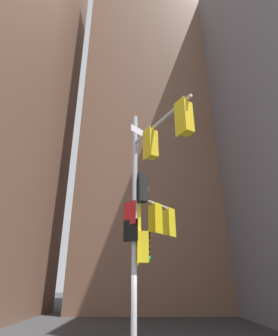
% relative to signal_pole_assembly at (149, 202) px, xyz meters
% --- Properties ---
extents(building_mid_block, '(15.04, 15.04, 39.18)m').
position_rel_signal_pole_assembly_xyz_m(building_mid_block, '(1.57, 20.09, 14.70)').
color(building_mid_block, brown).
rests_on(building_mid_block, ground).
extents(signal_pole_assembly, '(2.14, 4.82, 8.48)m').
position_rel_signal_pole_assembly_xyz_m(signal_pole_assembly, '(0.00, 0.00, 0.00)').
color(signal_pole_assembly, '#B2B2B5').
rests_on(signal_pole_assembly, ground).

